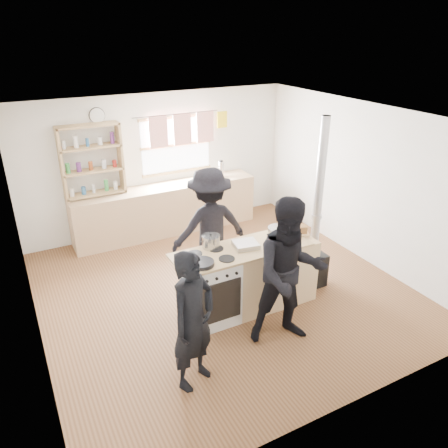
{
  "coord_description": "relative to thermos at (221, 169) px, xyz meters",
  "views": [
    {
      "loc": [
        -2.51,
        -4.83,
        3.56
      ],
      "look_at": [
        -0.02,
        -0.1,
        1.1
      ],
      "focal_mm": 35.0,
      "sensor_mm": 36.0,
      "label": 1
    }
  ],
  "objects": [
    {
      "name": "person_near_right",
      "position": [
        -0.93,
        -3.54,
        -0.13
      ],
      "size": [
        1.07,
        0.94,
        1.85
      ],
      "primitive_type": "imported",
      "rotation": [
        0.0,
        0.0,
        -0.31
      ],
      "color": "black",
      "rests_on": "ground"
    },
    {
      "name": "roast_tray",
      "position": [
        -1.06,
        -2.75,
        -0.08
      ],
      "size": [
        0.35,
        0.32,
        0.06
      ],
      "color": "silver",
      "rests_on": "cooking_island"
    },
    {
      "name": "flue_heater",
      "position": [
        0.11,
        -2.7,
        -0.4
      ],
      "size": [
        0.35,
        0.35,
        2.5
      ],
      "color": "black",
      "rests_on": "ground"
    },
    {
      "name": "back_counter",
      "position": [
        -1.13,
        0.0,
        -0.6
      ],
      "size": [
        3.4,
        0.55,
        0.9
      ],
      "primitive_type": "cube",
      "color": "tan",
      "rests_on": "ground"
    },
    {
      "name": "thermos",
      "position": [
        0.0,
        0.0,
        0.0
      ],
      "size": [
        0.1,
        0.1,
        0.3
      ],
      "primitive_type": "cylinder",
      "color": "silver",
      "rests_on": "back_counter"
    },
    {
      "name": "bread_board",
      "position": [
        -0.23,
        -2.76,
        -0.07
      ],
      "size": [
        0.34,
        0.29,
        0.12
      ],
      "color": "tan",
      "rests_on": "cooking_island"
    },
    {
      "name": "cooking_island",
      "position": [
        -0.99,
        -2.77,
        -0.58
      ],
      "size": [
        1.97,
        0.64,
        0.93
      ],
      "color": "white",
      "rests_on": "ground"
    },
    {
      "name": "person_far",
      "position": [
        -1.16,
        -1.88,
        -0.17
      ],
      "size": [
        1.17,
        0.71,
        1.76
      ],
      "primitive_type": "imported",
      "rotation": [
        0.0,
        0.0,
        3.09
      ],
      "color": "black",
      "rests_on": "ground"
    },
    {
      "name": "skillet_greens",
      "position": [
        -1.76,
        -2.91,
        -0.09
      ],
      "size": [
        0.35,
        0.35,
        0.05
      ],
      "color": "black",
      "rests_on": "cooking_island"
    },
    {
      "name": "shelving_unit",
      "position": [
        -2.33,
        0.12,
        0.46
      ],
      "size": [
        1.0,
        0.28,
        1.2
      ],
      "color": "tan",
      "rests_on": "back_counter"
    },
    {
      "name": "stockpot_counter",
      "position": [
        -0.58,
        -2.77,
        -0.03
      ],
      "size": [
        0.27,
        0.27,
        0.2
      ],
      "color": "#B2B2B4",
      "rests_on": "cooking_island"
    },
    {
      "name": "stockpot_stove",
      "position": [
        -1.47,
        -2.55,
        -0.04
      ],
      "size": [
        0.24,
        0.24,
        0.19
      ],
      "color": "#B3B3B5",
      "rests_on": "cooking_island"
    },
    {
      "name": "ground",
      "position": [
        -1.13,
        -2.22,
        -1.06
      ],
      "size": [
        5.0,
        5.0,
        0.01
      ],
      "primitive_type": "cube",
      "color": "brown",
      "rests_on": "ground"
    },
    {
      "name": "person_near_left",
      "position": [
        -2.23,
        -3.68,
        -0.26
      ],
      "size": [
        0.68,
        0.59,
        1.58
      ],
      "primitive_type": "imported",
      "rotation": [
        0.0,
        0.0,
        0.45
      ],
      "color": "black",
      "rests_on": "ground"
    }
  ]
}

